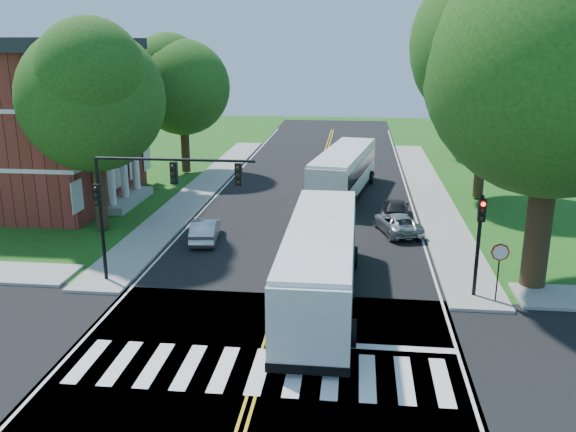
# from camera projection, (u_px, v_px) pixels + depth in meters

# --- Properties ---
(ground) EXTENTS (140.00, 140.00, 0.00)m
(ground) POSITION_uv_depth(u_px,v_px,m) (261.00, 364.00, 20.84)
(ground) COLOR #224D13
(ground) RESTS_ON ground
(road) EXTENTS (14.00, 96.00, 0.01)m
(road) POSITION_uv_depth(u_px,v_px,m) (306.00, 217.00, 38.02)
(road) COLOR black
(road) RESTS_ON ground
(cross_road) EXTENTS (60.00, 12.00, 0.01)m
(cross_road) POSITION_uv_depth(u_px,v_px,m) (261.00, 363.00, 20.84)
(cross_road) COLOR black
(cross_road) RESTS_ON ground
(center_line) EXTENTS (0.36, 70.00, 0.01)m
(center_line) POSITION_uv_depth(u_px,v_px,m) (311.00, 201.00, 41.83)
(center_line) COLOR gold
(center_line) RESTS_ON road
(edge_line_w) EXTENTS (0.12, 70.00, 0.01)m
(edge_line_w) POSITION_uv_depth(u_px,v_px,m) (214.00, 198.00, 42.57)
(edge_line_w) COLOR silver
(edge_line_w) RESTS_ON road
(edge_line_e) EXTENTS (0.12, 70.00, 0.01)m
(edge_line_e) POSITION_uv_depth(u_px,v_px,m) (411.00, 204.00, 41.10)
(edge_line_e) COLOR silver
(edge_line_e) RESTS_ON road
(crosswalk) EXTENTS (12.60, 3.00, 0.01)m
(crosswalk) POSITION_uv_depth(u_px,v_px,m) (259.00, 371.00, 20.36)
(crosswalk) COLOR silver
(crosswalk) RESTS_ON road
(stop_bar) EXTENTS (6.60, 0.40, 0.01)m
(stop_bar) POSITION_uv_depth(u_px,v_px,m) (364.00, 346.00, 21.98)
(stop_bar) COLOR silver
(stop_bar) RESTS_ON road
(sidewalk_nw) EXTENTS (2.60, 40.00, 0.15)m
(sidewalk_nw) POSITION_uv_depth(u_px,v_px,m) (203.00, 187.00, 45.58)
(sidewalk_nw) COLOR gray
(sidewalk_nw) RESTS_ON ground
(sidewalk_ne) EXTENTS (2.60, 40.00, 0.15)m
(sidewalk_ne) POSITION_uv_depth(u_px,v_px,m) (429.00, 193.00, 43.78)
(sidewalk_ne) COLOR gray
(sidewalk_ne) RESTS_ON ground
(tree_ne_big) EXTENTS (10.80, 10.80, 14.91)m
(tree_ne_big) POSITION_uv_depth(u_px,v_px,m) (558.00, 67.00, 24.61)
(tree_ne_big) COLOR #2F2013
(tree_ne_big) RESTS_ON ground
(tree_west_near) EXTENTS (8.00, 8.00, 11.40)m
(tree_west_near) POSITION_uv_depth(u_px,v_px,m) (92.00, 99.00, 33.36)
(tree_west_near) COLOR #2F2013
(tree_west_near) RESTS_ON ground
(tree_west_far) EXTENTS (7.60, 7.60, 10.67)m
(tree_west_far) POSITION_uv_depth(u_px,v_px,m) (182.00, 88.00, 48.72)
(tree_west_far) COLOR #2F2013
(tree_west_far) RESTS_ON ground
(tree_east_mid) EXTENTS (8.40, 8.40, 11.93)m
(tree_east_mid) POSITION_uv_depth(u_px,v_px,m) (487.00, 84.00, 40.31)
(tree_east_mid) COLOR #2F2013
(tree_east_mid) RESTS_ON ground
(tree_east_far) EXTENTS (7.20, 7.20, 10.34)m
(tree_east_far) POSITION_uv_depth(u_px,v_px,m) (463.00, 83.00, 55.75)
(tree_east_far) COLOR #2F2013
(tree_east_far) RESTS_ON ground
(signal_nw) EXTENTS (7.15, 0.46, 5.66)m
(signal_nw) POSITION_uv_depth(u_px,v_px,m) (150.00, 191.00, 26.39)
(signal_nw) COLOR black
(signal_nw) RESTS_ON ground
(signal_ne) EXTENTS (0.30, 0.46, 4.40)m
(signal_ne) POSITION_uv_depth(u_px,v_px,m) (479.00, 233.00, 25.27)
(signal_ne) COLOR black
(signal_ne) RESTS_ON ground
(stop_sign) EXTENTS (0.76, 0.08, 2.53)m
(stop_sign) POSITION_uv_depth(u_px,v_px,m) (500.00, 258.00, 25.01)
(stop_sign) COLOR black
(stop_sign) RESTS_ON ground
(bus_lead) EXTENTS (3.14, 12.80, 3.31)m
(bus_lead) POSITION_uv_depth(u_px,v_px,m) (320.00, 262.00, 25.41)
(bus_lead) COLOR silver
(bus_lead) RESTS_ON road
(bus_follow) EXTENTS (4.65, 12.68, 3.21)m
(bus_follow) POSITION_uv_depth(u_px,v_px,m) (344.00, 171.00, 43.09)
(bus_follow) COLOR silver
(bus_follow) RESTS_ON road
(hatchback) EXTENTS (1.81, 3.99, 1.27)m
(hatchback) POSITION_uv_depth(u_px,v_px,m) (205.00, 230.00, 33.36)
(hatchback) COLOR #B4B7BC
(hatchback) RESTS_ON road
(suv) EXTENTS (3.00, 4.57, 1.17)m
(suv) POSITION_uv_depth(u_px,v_px,m) (397.00, 223.00, 34.79)
(suv) COLOR #B2B5BA
(suv) RESTS_ON road
(dark_sedan) EXTENTS (1.79, 4.01, 1.14)m
(dark_sedan) POSITION_uv_depth(u_px,v_px,m) (396.00, 208.00, 37.88)
(dark_sedan) COLOR black
(dark_sedan) RESTS_ON road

